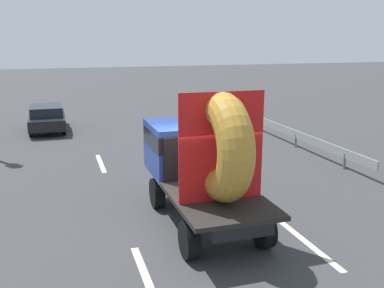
{
  "coord_description": "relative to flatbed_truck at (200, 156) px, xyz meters",
  "views": [
    {
      "loc": [
        -3.11,
        -9.64,
        4.49
      ],
      "look_at": [
        0.19,
        0.94,
        1.8
      ],
      "focal_mm": 41.21,
      "sensor_mm": 36.0,
      "label": 1
    }
  ],
  "objects": [
    {
      "name": "lane_dash_left_far",
      "position": [
        -1.88,
        5.91,
        -1.65
      ],
      "size": [
        0.16,
        2.41,
        0.01
      ],
      "primitive_type": "cube",
      "rotation": [
        0.0,
        0.0,
        1.57
      ],
      "color": "beige",
      "rests_on": "ground_plane"
    },
    {
      "name": "guardrail",
      "position": [
        6.22,
        7.65,
        -1.13
      ],
      "size": [
        0.1,
        13.26,
        0.71
      ],
      "color": "gray",
      "rests_on": "ground_plane"
    },
    {
      "name": "lane_dash_left_near",
      "position": [
        -1.88,
        -2.22,
        -1.65
      ],
      "size": [
        0.16,
        2.28,
        0.01
      ],
      "primitive_type": "cube",
      "rotation": [
        0.0,
        0.0,
        1.57
      ],
      "color": "beige",
      "rests_on": "ground_plane"
    },
    {
      "name": "lane_dash_right_far",
      "position": [
        1.88,
        5.61,
        -1.65
      ],
      "size": [
        0.16,
        2.12,
        0.01
      ],
      "primitive_type": "cube",
      "rotation": [
        0.0,
        0.0,
        1.57
      ],
      "color": "beige",
      "rests_on": "ground_plane"
    },
    {
      "name": "lane_dash_right_near",
      "position": [
        1.88,
        -2.06,
        -1.65
      ],
      "size": [
        0.16,
        2.55,
        0.01
      ],
      "primitive_type": "cube",
      "rotation": [
        0.0,
        0.0,
        1.57
      ],
      "color": "beige",
      "rests_on": "ground_plane"
    },
    {
      "name": "flatbed_truck",
      "position": [
        0.0,
        0.0,
        0.0
      ],
      "size": [
        2.02,
        4.79,
        3.41
      ],
      "color": "black",
      "rests_on": "ground_plane"
    },
    {
      "name": "ground_plane",
      "position": [
        -0.19,
        -0.24,
        -1.66
      ],
      "size": [
        120.0,
        120.0,
        0.0
      ],
      "primitive_type": "plane",
      "color": "#38383A"
    },
    {
      "name": "distant_sedan",
      "position": [
        -3.75,
        12.56,
        -0.98
      ],
      "size": [
        1.66,
        3.87,
        1.26
      ],
      "color": "black",
      "rests_on": "ground_plane"
    }
  ]
}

